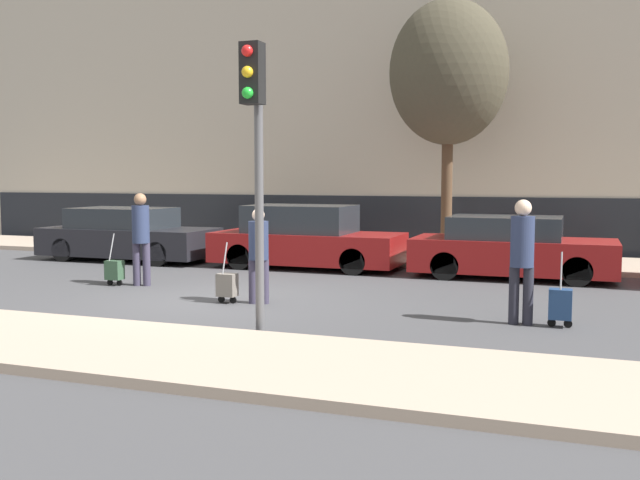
# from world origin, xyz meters

# --- Properties ---
(ground_plane) EXTENTS (80.00, 80.00, 0.00)m
(ground_plane) POSITION_xyz_m (0.00, 0.00, 0.00)
(ground_plane) COLOR #424244
(sidewalk_near) EXTENTS (28.00, 2.50, 0.12)m
(sidewalk_near) POSITION_xyz_m (0.00, -3.75, 0.06)
(sidewalk_near) COLOR tan
(sidewalk_near) RESTS_ON ground_plane
(sidewalk_far) EXTENTS (28.00, 3.00, 0.12)m
(sidewalk_far) POSITION_xyz_m (0.00, 7.00, 0.06)
(sidewalk_far) COLOR tan
(sidewalk_far) RESTS_ON ground_plane
(building_facade) EXTENTS (28.00, 2.08, 10.82)m
(building_facade) POSITION_xyz_m (0.00, 10.21, 5.39)
(building_facade) COLOR #A89E8C
(building_facade) RESTS_ON ground_plane
(parked_car_0) EXTENTS (4.52, 1.85, 1.36)m
(parked_car_0) POSITION_xyz_m (-5.07, 4.55, 0.64)
(parked_car_0) COLOR black
(parked_car_0) RESTS_ON ground_plane
(parked_car_1) EXTENTS (4.47, 1.80, 1.49)m
(parked_car_1) POSITION_xyz_m (-0.16, 4.66, 0.69)
(parked_car_1) COLOR maroon
(parked_car_1) RESTS_ON ground_plane
(parked_car_2) EXTENTS (4.21, 1.78, 1.32)m
(parked_car_2) POSITION_xyz_m (4.58, 4.60, 0.63)
(parked_car_2) COLOR maroon
(parked_car_2) RESTS_ON ground_plane
(pedestrian_left) EXTENTS (0.34, 0.34, 1.84)m
(pedestrian_left) POSITION_xyz_m (-2.22, 0.96, 1.06)
(pedestrian_left) COLOR #383347
(pedestrian_left) RESTS_ON ground_plane
(trolley_left) EXTENTS (0.34, 0.29, 1.04)m
(trolley_left) POSITION_xyz_m (-2.74, 0.80, 0.31)
(trolley_left) COLOR #335138
(trolley_left) RESTS_ON ground_plane
(pedestrian_center) EXTENTS (0.34, 0.34, 1.63)m
(pedestrian_center) POSITION_xyz_m (0.82, -0.05, 0.92)
(pedestrian_center) COLOR #383347
(pedestrian_center) RESTS_ON ground_plane
(trolley_center) EXTENTS (0.34, 0.29, 1.05)m
(trolley_center) POSITION_xyz_m (0.29, -0.20, 0.31)
(trolley_center) COLOR slate
(trolley_center) RESTS_ON ground_plane
(pedestrian_right) EXTENTS (0.35, 0.34, 1.84)m
(pedestrian_right) POSITION_xyz_m (5.16, -0.32, 1.05)
(pedestrian_right) COLOR #23232D
(pedestrian_right) RESTS_ON ground_plane
(trolley_right) EXTENTS (0.34, 0.29, 1.10)m
(trolley_right) POSITION_xyz_m (5.71, -0.32, 0.34)
(trolley_right) COLOR navy
(trolley_right) RESTS_ON ground_plane
(traffic_light) EXTENTS (0.28, 0.47, 3.91)m
(traffic_light) POSITION_xyz_m (1.86, -2.36, 2.78)
(traffic_light) COLOR #515154
(traffic_light) RESTS_ON ground_plane
(parked_bicycle) EXTENTS (1.77, 0.06, 0.96)m
(parked_bicycle) POSITION_xyz_m (-1.32, 7.19, 0.49)
(parked_bicycle) COLOR black
(parked_bicycle) RESTS_ON sidewalk_far
(bare_tree_near_crossing) EXTENTS (2.97, 2.97, 6.47)m
(bare_tree_near_crossing) POSITION_xyz_m (2.73, 7.16, 4.75)
(bare_tree_near_crossing) COLOR #4C3826
(bare_tree_near_crossing) RESTS_ON sidewalk_far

